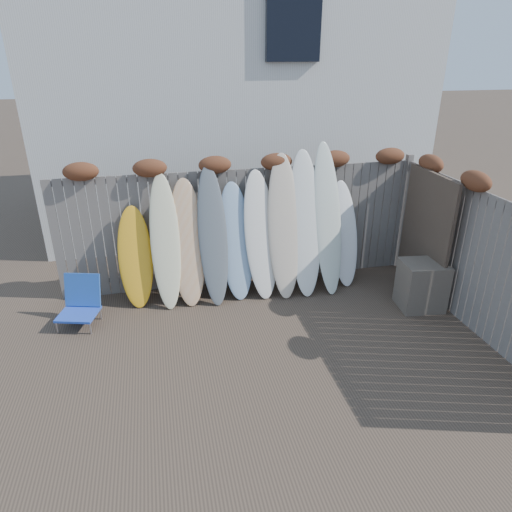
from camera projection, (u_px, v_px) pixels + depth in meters
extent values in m
plane|color=#493A2D|center=(276.00, 362.00, 5.98)|extent=(80.00, 80.00, 0.00)
cube|color=slate|center=(240.00, 228.00, 7.71)|extent=(6.00, 0.10, 2.00)
cube|color=slate|center=(402.00, 212.00, 8.29)|extent=(0.10, 0.10, 2.10)
ellipsoid|color=brown|center=(81.00, 172.00, 6.74)|extent=(0.52, 0.28, 0.28)
ellipsoid|color=brown|center=(150.00, 168.00, 6.94)|extent=(0.52, 0.28, 0.28)
ellipsoid|color=brown|center=(215.00, 165.00, 7.14)|extent=(0.52, 0.28, 0.28)
ellipsoid|color=brown|center=(276.00, 162.00, 7.34)|extent=(0.52, 0.28, 0.28)
ellipsoid|color=brown|center=(335.00, 159.00, 7.54)|extent=(0.52, 0.28, 0.28)
ellipsoid|color=brown|center=(390.00, 156.00, 7.74)|extent=(0.52, 0.28, 0.28)
cube|color=slate|center=(481.00, 265.00, 6.35)|extent=(0.10, 4.40, 2.00)
ellipsoid|color=brown|center=(476.00, 181.00, 6.25)|extent=(0.28, 0.56, 0.28)
ellipsoid|color=brown|center=(431.00, 163.00, 7.23)|extent=(0.28, 0.56, 0.28)
cube|color=silver|center=(227.00, 85.00, 10.64)|extent=(8.00, 5.00, 6.00)
cube|color=black|center=(294.00, 22.00, 8.04)|extent=(1.00, 0.12, 1.30)
cube|color=blue|center=(78.00, 314.00, 6.69)|extent=(0.64, 0.60, 0.03)
cube|color=blue|center=(82.00, 290.00, 6.81)|extent=(0.56, 0.30, 0.49)
cylinder|color=#AEAEB6|center=(57.00, 327.00, 6.56)|extent=(0.03, 0.03, 0.20)
cylinder|color=#B1B1B8|center=(69.00, 312.00, 6.93)|extent=(0.03, 0.03, 0.20)
cylinder|color=#B9B8C0|center=(90.00, 328.00, 6.54)|extent=(0.03, 0.03, 0.20)
cylinder|color=silver|center=(101.00, 313.00, 6.90)|extent=(0.03, 0.03, 0.20)
cube|color=#67584D|center=(422.00, 285.00, 7.13)|extent=(0.71, 0.61, 0.77)
cube|color=brown|center=(425.00, 236.00, 7.32)|extent=(0.11, 1.36, 2.04)
ellipsoid|color=#FFAF1B|center=(135.00, 257.00, 7.13)|extent=(0.54, 0.58, 1.56)
ellipsoid|color=beige|center=(165.00, 242.00, 7.06)|extent=(0.47, 0.74, 2.05)
ellipsoid|color=tan|center=(187.00, 243.00, 7.15)|extent=(0.57, 0.71, 1.95)
ellipsoid|color=slate|center=(213.00, 236.00, 7.16)|extent=(0.46, 0.76, 2.14)
ellipsoid|color=#90AFD1|center=(236.00, 242.00, 7.34)|extent=(0.57, 0.68, 1.85)
ellipsoid|color=white|center=(261.00, 235.00, 7.36)|extent=(0.58, 0.75, 2.03)
ellipsoid|color=beige|center=(284.00, 227.00, 7.36)|extent=(0.58, 0.83, 2.27)
ellipsoid|color=white|center=(305.00, 224.00, 7.42)|extent=(0.58, 0.84, 2.31)
ellipsoid|color=silver|center=(328.00, 219.00, 7.48)|extent=(0.49, 0.86, 2.42)
ellipsoid|color=white|center=(344.00, 234.00, 7.78)|extent=(0.53, 0.66, 1.75)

